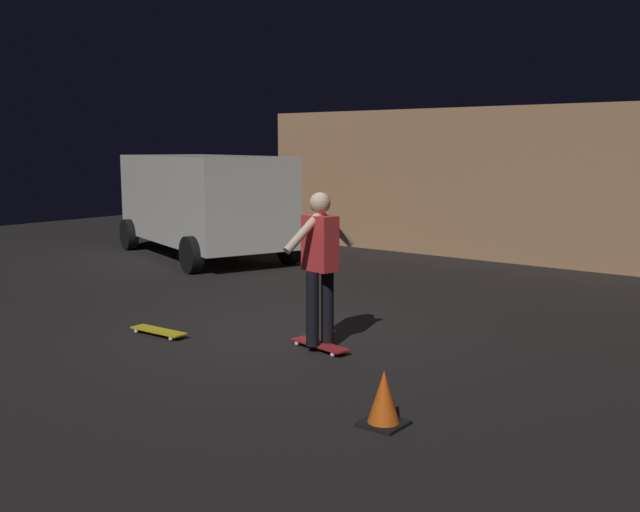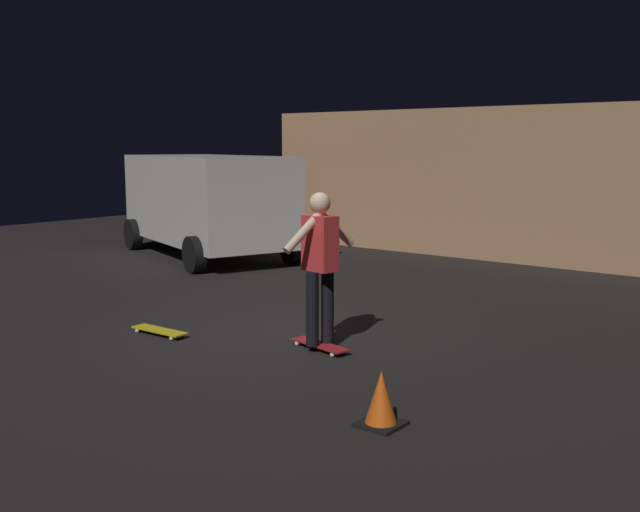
{
  "view_description": "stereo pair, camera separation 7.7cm",
  "coord_description": "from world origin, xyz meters",
  "px_view_note": "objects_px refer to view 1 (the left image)",
  "views": [
    {
      "loc": [
        5.67,
        -6.49,
        2.24
      ],
      "look_at": [
        0.82,
        -0.34,
        1.05
      ],
      "focal_mm": 41.12,
      "sensor_mm": 36.0,
      "label": 1
    },
    {
      "loc": [
        5.73,
        -6.44,
        2.24
      ],
      "look_at": [
        0.82,
        -0.34,
        1.05
      ],
      "focal_mm": 41.12,
      "sensor_mm": 36.0,
      "label": 2
    }
  ],
  "objects_px": {
    "parked_van": "(203,199)",
    "skateboard_ridden": "(320,345)",
    "skater": "(320,257)",
    "traffic_cone": "(384,400)",
    "skateboard_spare": "(159,331)"
  },
  "relations": [
    {
      "from": "parked_van",
      "to": "skateboard_ridden",
      "type": "relative_size",
      "value": 6.19
    },
    {
      "from": "skateboard_ridden",
      "to": "parked_van",
      "type": "bearing_deg",
      "value": 147.11
    },
    {
      "from": "skater",
      "to": "traffic_cone",
      "type": "xyz_separation_m",
      "value": [
        1.76,
        -1.41,
        -0.83
      ]
    },
    {
      "from": "skateboard_ridden",
      "to": "skateboard_spare",
      "type": "height_order",
      "value": "same"
    },
    {
      "from": "parked_van",
      "to": "traffic_cone",
      "type": "distance_m",
      "value": 9.61
    },
    {
      "from": "parked_van",
      "to": "traffic_cone",
      "type": "xyz_separation_m",
      "value": [
        7.9,
        -5.38,
        -0.95
      ]
    },
    {
      "from": "skateboard_spare",
      "to": "skater",
      "type": "relative_size",
      "value": 0.47
    },
    {
      "from": "parked_van",
      "to": "skateboard_ridden",
      "type": "bearing_deg",
      "value": -32.89
    },
    {
      "from": "skateboard_spare",
      "to": "skater",
      "type": "height_order",
      "value": "skater"
    },
    {
      "from": "skateboard_ridden",
      "to": "traffic_cone",
      "type": "relative_size",
      "value": 1.75
    },
    {
      "from": "skateboard_spare",
      "to": "parked_van",
      "type": "bearing_deg",
      "value": 132.29
    },
    {
      "from": "parked_van",
      "to": "skateboard_ridden",
      "type": "distance_m",
      "value": 7.39
    },
    {
      "from": "skateboard_ridden",
      "to": "skateboard_spare",
      "type": "distance_m",
      "value": 2.01
    },
    {
      "from": "skateboard_spare",
      "to": "traffic_cone",
      "type": "relative_size",
      "value": 1.71
    },
    {
      "from": "traffic_cone",
      "to": "parked_van",
      "type": "bearing_deg",
      "value": 145.75
    }
  ]
}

